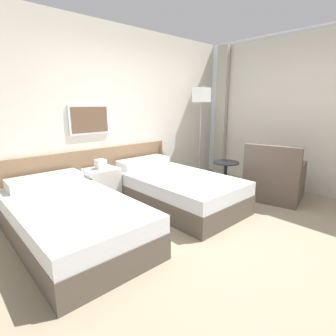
{
  "coord_description": "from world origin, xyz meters",
  "views": [
    {
      "loc": [
        -2.4,
        -1.82,
        1.51
      ],
      "look_at": [
        0.03,
        0.82,
        0.62
      ],
      "focal_mm": 28.0,
      "sensor_mm": 36.0,
      "label": 1
    }
  ],
  "objects_px": {
    "floor_lamp": "(201,102)",
    "armchair": "(274,181)",
    "bed_near_window": "(174,189)",
    "nightstand": "(102,186)",
    "side_table": "(225,172)",
    "bed_near_door": "(71,219)"
  },
  "relations": [
    {
      "from": "floor_lamp",
      "to": "armchair",
      "type": "xyz_separation_m",
      "value": [
        0.09,
        -1.5,
        -1.24
      ]
    },
    {
      "from": "bed_near_window",
      "to": "floor_lamp",
      "type": "relative_size",
      "value": 1.13
    },
    {
      "from": "bed_near_window",
      "to": "nightstand",
      "type": "distance_m",
      "value": 1.1
    },
    {
      "from": "floor_lamp",
      "to": "side_table",
      "type": "relative_size",
      "value": 3.16
    },
    {
      "from": "nightstand",
      "to": "floor_lamp",
      "type": "bearing_deg",
      "value": -4.53
    },
    {
      "from": "nightstand",
      "to": "side_table",
      "type": "height_order",
      "value": "nightstand"
    },
    {
      "from": "bed_near_window",
      "to": "side_table",
      "type": "xyz_separation_m",
      "value": [
        0.93,
        -0.27,
        0.15
      ]
    },
    {
      "from": "bed_near_window",
      "to": "nightstand",
      "type": "xyz_separation_m",
      "value": [
        -0.8,
        0.76,
        0.04
      ]
    },
    {
      "from": "nightstand",
      "to": "floor_lamp",
      "type": "xyz_separation_m",
      "value": [
        2.06,
        -0.16,
        1.24
      ]
    },
    {
      "from": "side_table",
      "to": "bed_near_window",
      "type": "bearing_deg",
      "value": 163.88
    },
    {
      "from": "side_table",
      "to": "bed_near_door",
      "type": "bearing_deg",
      "value": 173.93
    },
    {
      "from": "bed_near_window",
      "to": "armchair",
      "type": "height_order",
      "value": "armchair"
    },
    {
      "from": "armchair",
      "to": "bed_near_door",
      "type": "bearing_deg",
      "value": 59.57
    },
    {
      "from": "armchair",
      "to": "nightstand",
      "type": "bearing_deg",
      "value": 39.01
    },
    {
      "from": "bed_near_door",
      "to": "nightstand",
      "type": "height_order",
      "value": "nightstand"
    },
    {
      "from": "bed_near_door",
      "to": "bed_near_window",
      "type": "xyz_separation_m",
      "value": [
        1.6,
        0.0,
        0.0
      ]
    },
    {
      "from": "bed_near_window",
      "to": "armchair",
      "type": "relative_size",
      "value": 2.09
    },
    {
      "from": "nightstand",
      "to": "bed_near_door",
      "type": "bearing_deg",
      "value": -136.59
    },
    {
      "from": "bed_near_door",
      "to": "nightstand",
      "type": "relative_size",
      "value": 2.91
    },
    {
      "from": "bed_near_window",
      "to": "bed_near_door",
      "type": "bearing_deg",
      "value": 180.0
    },
    {
      "from": "nightstand",
      "to": "side_table",
      "type": "bearing_deg",
      "value": -30.65
    },
    {
      "from": "nightstand",
      "to": "armchair",
      "type": "relative_size",
      "value": 0.72
    }
  ]
}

